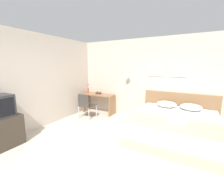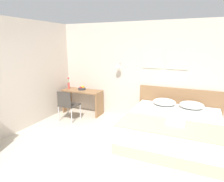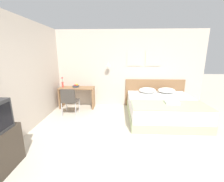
{
  "view_description": "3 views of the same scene",
  "coord_description": "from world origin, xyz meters",
  "px_view_note": "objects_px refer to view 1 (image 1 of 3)",
  "views": [
    {
      "loc": [
        1.44,
        -2.11,
        1.79
      ],
      "look_at": [
        -0.64,
        1.66,
        1.04
      ],
      "focal_mm": 24.0,
      "sensor_mm": 36.0,
      "label": 1
    },
    {
      "loc": [
        1.53,
        -2.5,
        2.08
      ],
      "look_at": [
        -0.18,
        1.34,
        1.08
      ],
      "focal_mm": 32.0,
      "sensor_mm": 36.0,
      "label": 2
    },
    {
      "loc": [
        -0.2,
        -2.56,
        1.83
      ],
      "look_at": [
        -0.37,
        1.37,
        0.87
      ],
      "focal_mm": 24.0,
      "sensor_mm": 36.0,
      "label": 3
    }
  ],
  "objects_px": {
    "bed": "(174,127)",
    "desk_chair": "(86,104)",
    "desk": "(99,100)",
    "folded_towel_near_foot": "(177,120)",
    "flower_vase": "(88,89)",
    "pillow_left": "(166,104)",
    "television": "(0,106)",
    "headboard": "(179,109)",
    "throw_blanket": "(172,124)",
    "fruit_bowl": "(98,93)",
    "pillow_right": "(191,107)",
    "tv_stand": "(4,132)"
  },
  "relations": [
    {
      "from": "pillow_right",
      "to": "desk_chair",
      "type": "xyz_separation_m",
      "value": [
        -3.1,
        -0.69,
        -0.15
      ]
    },
    {
      "from": "folded_towel_near_foot",
      "to": "tv_stand",
      "type": "height_order",
      "value": "tv_stand"
    },
    {
      "from": "bed",
      "to": "pillow_right",
      "type": "xyz_separation_m",
      "value": [
        0.32,
        0.73,
        0.37
      ]
    },
    {
      "from": "desk_chair",
      "to": "pillow_left",
      "type": "bearing_deg",
      "value": 15.69
    },
    {
      "from": "pillow_left",
      "to": "desk_chair",
      "type": "relative_size",
      "value": 0.66
    },
    {
      "from": "throw_blanket",
      "to": "bed",
      "type": "bearing_deg",
      "value": 90.0
    },
    {
      "from": "desk",
      "to": "flower_vase",
      "type": "distance_m",
      "value": 0.6
    },
    {
      "from": "pillow_right",
      "to": "folded_towel_near_foot",
      "type": "height_order",
      "value": "pillow_right"
    },
    {
      "from": "pillow_right",
      "to": "flower_vase",
      "type": "height_order",
      "value": "flower_vase"
    },
    {
      "from": "flower_vase",
      "to": "desk_chair",
      "type": "bearing_deg",
      "value": -58.37
    },
    {
      "from": "folded_towel_near_foot",
      "to": "desk",
      "type": "relative_size",
      "value": 0.29
    },
    {
      "from": "desk_chair",
      "to": "tv_stand",
      "type": "relative_size",
      "value": 1.21
    },
    {
      "from": "pillow_right",
      "to": "flower_vase",
      "type": "xyz_separation_m",
      "value": [
        -3.54,
        0.03,
        0.21
      ]
    },
    {
      "from": "headboard",
      "to": "desk",
      "type": "bearing_deg",
      "value": -173.68
    },
    {
      "from": "flower_vase",
      "to": "tv_stand",
      "type": "xyz_separation_m",
      "value": [
        0.01,
        -3.01,
        -0.52
      ]
    },
    {
      "from": "bed",
      "to": "television",
      "type": "distance_m",
      "value": 3.97
    },
    {
      "from": "tv_stand",
      "to": "pillow_left",
      "type": "bearing_deg",
      "value": 45.89
    },
    {
      "from": "flower_vase",
      "to": "bed",
      "type": "bearing_deg",
      "value": -13.25
    },
    {
      "from": "folded_towel_near_foot",
      "to": "tv_stand",
      "type": "relative_size",
      "value": 0.5
    },
    {
      "from": "desk",
      "to": "folded_towel_near_foot",
      "type": "bearing_deg",
      "value": -22.88
    },
    {
      "from": "headboard",
      "to": "fruit_bowl",
      "type": "bearing_deg",
      "value": -174.78
    },
    {
      "from": "headboard",
      "to": "folded_towel_near_foot",
      "type": "height_order",
      "value": "headboard"
    },
    {
      "from": "headboard",
      "to": "pillow_right",
      "type": "xyz_separation_m",
      "value": [
        0.32,
        -0.31,
        0.17
      ]
    },
    {
      "from": "headboard",
      "to": "desk_chair",
      "type": "bearing_deg",
      "value": -160.11
    },
    {
      "from": "folded_towel_near_foot",
      "to": "pillow_right",
      "type": "bearing_deg",
      "value": 79.23
    },
    {
      "from": "bed",
      "to": "desk_chair",
      "type": "distance_m",
      "value": 2.79
    },
    {
      "from": "bed",
      "to": "throw_blanket",
      "type": "distance_m",
      "value": 0.66
    },
    {
      "from": "throw_blanket",
      "to": "tv_stand",
      "type": "height_order",
      "value": "tv_stand"
    },
    {
      "from": "throw_blanket",
      "to": "folded_towel_near_foot",
      "type": "distance_m",
      "value": 0.18
    },
    {
      "from": "headboard",
      "to": "tv_stand",
      "type": "relative_size",
      "value": 2.98
    },
    {
      "from": "throw_blanket",
      "to": "flower_vase",
      "type": "height_order",
      "value": "flower_vase"
    },
    {
      "from": "television",
      "to": "flower_vase",
      "type": "bearing_deg",
      "value": 90.26
    },
    {
      "from": "desk",
      "to": "throw_blanket",
      "type": "bearing_deg",
      "value": -26.06
    },
    {
      "from": "tv_stand",
      "to": "pillow_right",
      "type": "bearing_deg",
      "value": 40.18
    },
    {
      "from": "headboard",
      "to": "bed",
      "type": "bearing_deg",
      "value": -90.0
    },
    {
      "from": "flower_vase",
      "to": "tv_stand",
      "type": "distance_m",
      "value": 3.05
    },
    {
      "from": "desk",
      "to": "pillow_left",
      "type": "bearing_deg",
      "value": -0.29
    },
    {
      "from": "flower_vase",
      "to": "television",
      "type": "height_order",
      "value": "television"
    },
    {
      "from": "pillow_left",
      "to": "television",
      "type": "xyz_separation_m",
      "value": [
        -2.89,
        -2.98,
        0.28
      ]
    },
    {
      "from": "throw_blanket",
      "to": "flower_vase",
      "type": "bearing_deg",
      "value": 157.28
    },
    {
      "from": "bed",
      "to": "television",
      "type": "relative_size",
      "value": 4.22
    },
    {
      "from": "pillow_left",
      "to": "desk_chair",
      "type": "distance_m",
      "value": 2.56
    },
    {
      "from": "fruit_bowl",
      "to": "headboard",
      "type": "bearing_deg",
      "value": 5.22
    },
    {
      "from": "bed",
      "to": "folded_towel_near_foot",
      "type": "height_order",
      "value": "folded_towel_near_foot"
    },
    {
      "from": "throw_blanket",
      "to": "flower_vase",
      "type": "relative_size",
      "value": 5.36
    },
    {
      "from": "headboard",
      "to": "flower_vase",
      "type": "distance_m",
      "value": 3.26
    },
    {
      "from": "headboard",
      "to": "fruit_bowl",
      "type": "relative_size",
      "value": 9.28
    },
    {
      "from": "fruit_bowl",
      "to": "throw_blanket",
      "type": "bearing_deg",
      "value": -26.57
    },
    {
      "from": "throw_blanket",
      "to": "flower_vase",
      "type": "distance_m",
      "value": 3.5
    },
    {
      "from": "throw_blanket",
      "to": "desk_chair",
      "type": "xyz_separation_m",
      "value": [
        -2.78,
        0.63,
        -0.08
      ]
    }
  ]
}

